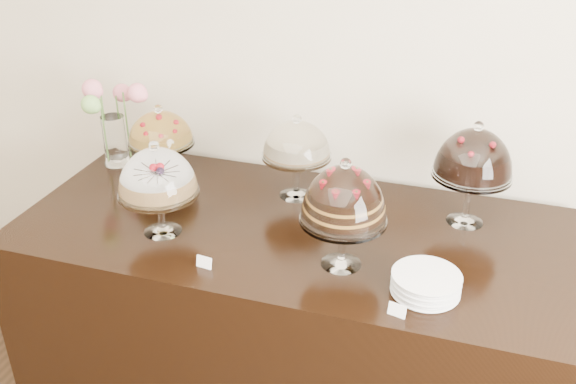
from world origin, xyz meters
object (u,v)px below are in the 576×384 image
(cake_stand_cheesecake, at_px, (297,144))
(cake_stand_dark_choco, at_px, (474,158))
(flower_vase, at_px, (113,118))
(display_counter, at_px, (292,315))
(plate_stack, at_px, (426,284))
(cake_stand_choco_layer, at_px, (344,199))
(cake_stand_fruit_tart, at_px, (160,131))
(cake_stand_sugar_sponge, at_px, (157,176))

(cake_stand_cheesecake, bearing_deg, cake_stand_dark_choco, -0.53)
(cake_stand_dark_choco, bearing_deg, flower_vase, 178.07)
(display_counter, height_order, flower_vase, flower_vase)
(plate_stack, bearing_deg, cake_stand_choco_layer, 165.30)
(flower_vase, relative_size, plate_stack, 1.79)
(cake_stand_choco_layer, relative_size, flower_vase, 1.04)
(cake_stand_fruit_tart, bearing_deg, cake_stand_choco_layer, -25.20)
(cake_stand_sugar_sponge, height_order, cake_stand_dark_choco, cake_stand_dark_choco)
(cake_stand_cheesecake, bearing_deg, display_counter, -76.84)
(cake_stand_dark_choco, distance_m, cake_stand_fruit_tart, 1.35)
(cake_stand_cheesecake, relative_size, plate_stack, 1.65)
(cake_stand_choco_layer, xyz_separation_m, cake_stand_dark_choco, (0.41, 0.45, 0.02))
(cake_stand_dark_choco, relative_size, plate_stack, 1.91)
(cake_stand_dark_choco, xyz_separation_m, plate_stack, (-0.09, -0.53, -0.25))
(cake_stand_choco_layer, relative_size, plate_stack, 1.86)
(flower_vase, distance_m, plate_stack, 1.65)
(display_counter, xyz_separation_m, cake_stand_fruit_tart, (-0.69, 0.25, 0.67))
(display_counter, distance_m, flower_vase, 1.22)
(cake_stand_choco_layer, distance_m, cake_stand_fruit_tart, 1.05)
(cake_stand_cheesecake, relative_size, flower_vase, 0.92)
(cake_stand_choco_layer, height_order, cake_stand_cheesecake, cake_stand_choco_layer)
(cake_stand_fruit_tart, distance_m, flower_vase, 0.28)
(flower_vase, xyz_separation_m, plate_stack, (1.53, -0.58, -0.20))
(cake_stand_dark_choco, height_order, cake_stand_fruit_tart, cake_stand_dark_choco)
(cake_stand_sugar_sponge, bearing_deg, cake_stand_cheesecake, 47.20)
(cake_stand_choco_layer, xyz_separation_m, cake_stand_cheesecake, (-0.31, 0.45, -0.02))
(cake_stand_choco_layer, xyz_separation_m, plate_stack, (0.31, -0.08, -0.23))
(display_counter, relative_size, cake_stand_dark_choco, 5.05)
(cake_stand_fruit_tart, bearing_deg, plate_stack, -22.72)
(cake_stand_sugar_sponge, distance_m, flower_vase, 0.70)
(cake_stand_cheesecake, distance_m, cake_stand_fruit_tart, 0.63)
(flower_vase, bearing_deg, plate_stack, -20.88)
(display_counter, xyz_separation_m, cake_stand_dark_choco, (0.66, 0.25, 0.74))
(flower_vase, bearing_deg, cake_stand_choco_layer, -22.40)
(cake_stand_cheesecake, xyz_separation_m, cake_stand_dark_choco, (0.72, -0.01, 0.04))
(display_counter, relative_size, flower_vase, 5.37)
(display_counter, height_order, cake_stand_choco_layer, cake_stand_choco_layer)
(cake_stand_dark_choco, distance_m, flower_vase, 1.63)
(display_counter, bearing_deg, cake_stand_cheesecake, 103.16)
(plate_stack, bearing_deg, cake_stand_dark_choco, 79.95)
(cake_stand_dark_choco, xyz_separation_m, flower_vase, (-1.63, 0.05, -0.05))
(cake_stand_fruit_tart, bearing_deg, flower_vase, 168.06)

